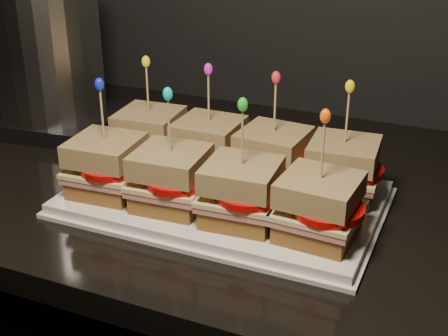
% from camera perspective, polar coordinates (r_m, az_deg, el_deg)
% --- Properties ---
extents(granite_slab, '(2.37, 0.66, 0.04)m').
position_cam_1_polar(granite_slab, '(0.92, 3.52, -2.22)').
color(granite_slab, black).
rests_on(granite_slab, cabinet).
extents(platter, '(0.41, 0.25, 0.02)m').
position_cam_1_polar(platter, '(0.85, 0.00, -2.82)').
color(platter, white).
rests_on(platter, granite_slab).
extents(platter_rim, '(0.42, 0.26, 0.01)m').
position_cam_1_polar(platter_rim, '(0.85, 0.00, -3.18)').
color(platter_rim, white).
rests_on(platter_rim, granite_slab).
extents(sandwich_0_bread_bot, '(0.09, 0.09, 0.02)m').
position_cam_1_polar(sandwich_0_bread_bot, '(0.94, -6.71, 1.47)').
color(sandwich_0_bread_bot, brown).
rests_on(sandwich_0_bread_bot, platter).
extents(sandwich_0_ham, '(0.10, 0.10, 0.01)m').
position_cam_1_polar(sandwich_0_ham, '(0.94, -6.76, 2.35)').
color(sandwich_0_ham, '#B85B54').
rests_on(sandwich_0_ham, sandwich_0_bread_bot).
extents(sandwich_0_cheese, '(0.10, 0.10, 0.01)m').
position_cam_1_polar(sandwich_0_cheese, '(0.94, -6.78, 2.75)').
color(sandwich_0_cheese, beige).
rests_on(sandwich_0_cheese, sandwich_0_ham).
extents(sandwich_0_tomato, '(0.09, 0.09, 0.01)m').
position_cam_1_polar(sandwich_0_tomato, '(0.92, -6.34, 2.94)').
color(sandwich_0_tomato, '#C10A09').
rests_on(sandwich_0_tomato, sandwich_0_cheese).
extents(sandwich_0_bread_top, '(0.09, 0.09, 0.03)m').
position_cam_1_polar(sandwich_0_bread_top, '(0.93, -6.86, 4.28)').
color(sandwich_0_bread_top, '#5D3813').
rests_on(sandwich_0_bread_top, sandwich_0_tomato).
extents(sandwich_0_pick, '(0.00, 0.00, 0.09)m').
position_cam_1_polar(sandwich_0_pick, '(0.91, -7.01, 6.91)').
color(sandwich_0_pick, tan).
rests_on(sandwich_0_pick, sandwich_0_bread_top).
extents(sandwich_0_frill, '(0.01, 0.01, 0.02)m').
position_cam_1_polar(sandwich_0_frill, '(0.90, -7.16, 9.64)').
color(sandwich_0_frill, yellow).
rests_on(sandwich_0_frill, sandwich_0_pick).
extents(sandwich_1_bread_bot, '(0.09, 0.09, 0.02)m').
position_cam_1_polar(sandwich_1_bread_bot, '(0.90, -1.36, 0.50)').
color(sandwich_1_bread_bot, brown).
rests_on(sandwich_1_bread_bot, platter).
extents(sandwich_1_ham, '(0.09, 0.09, 0.01)m').
position_cam_1_polar(sandwich_1_ham, '(0.90, -1.37, 1.42)').
color(sandwich_1_ham, '#B85B54').
rests_on(sandwich_1_ham, sandwich_1_bread_bot).
extents(sandwich_1_cheese, '(0.10, 0.09, 0.01)m').
position_cam_1_polar(sandwich_1_cheese, '(0.89, -1.37, 1.83)').
color(sandwich_1_cheese, beige).
rests_on(sandwich_1_cheese, sandwich_1_ham).
extents(sandwich_1_tomato, '(0.09, 0.09, 0.01)m').
position_cam_1_polar(sandwich_1_tomato, '(0.88, -0.83, 2.02)').
color(sandwich_1_tomato, '#C10A09').
rests_on(sandwich_1_tomato, sandwich_1_cheese).
extents(sandwich_1_bread_top, '(0.09, 0.09, 0.03)m').
position_cam_1_polar(sandwich_1_bread_top, '(0.88, -1.39, 3.43)').
color(sandwich_1_bread_top, '#5D3813').
rests_on(sandwich_1_bread_top, sandwich_1_tomato).
extents(sandwich_1_pick, '(0.00, 0.00, 0.09)m').
position_cam_1_polar(sandwich_1_pick, '(0.87, -1.42, 6.18)').
color(sandwich_1_pick, tan).
rests_on(sandwich_1_pick, sandwich_1_bread_top).
extents(sandwich_1_frill, '(0.01, 0.01, 0.02)m').
position_cam_1_polar(sandwich_1_frill, '(0.86, -1.45, 9.03)').
color(sandwich_1_frill, '#D021B1').
rests_on(sandwich_1_frill, sandwich_1_pick).
extents(sandwich_2_bread_bot, '(0.09, 0.09, 0.02)m').
position_cam_1_polar(sandwich_2_bread_bot, '(0.87, 4.46, -0.56)').
color(sandwich_2_bread_bot, brown).
rests_on(sandwich_2_bread_bot, platter).
extents(sandwich_2_ham, '(0.10, 0.10, 0.01)m').
position_cam_1_polar(sandwich_2_ham, '(0.86, 4.49, 0.39)').
color(sandwich_2_ham, '#B85B54').
rests_on(sandwich_2_ham, sandwich_2_bread_bot).
extents(sandwich_2_cheese, '(0.10, 0.10, 0.01)m').
position_cam_1_polar(sandwich_2_cheese, '(0.86, 4.51, 0.82)').
color(sandwich_2_cheese, beige).
rests_on(sandwich_2_cheese, sandwich_2_ham).
extents(sandwich_2_tomato, '(0.09, 0.09, 0.01)m').
position_cam_1_polar(sandwich_2_tomato, '(0.85, 5.15, 0.99)').
color(sandwich_2_tomato, '#C10A09').
rests_on(sandwich_2_tomato, sandwich_2_cheese).
extents(sandwich_2_bread_top, '(0.09, 0.09, 0.03)m').
position_cam_1_polar(sandwich_2_bread_top, '(0.85, 4.57, 2.46)').
color(sandwich_2_bread_top, '#5D3813').
rests_on(sandwich_2_bread_top, sandwich_2_tomato).
extents(sandwich_2_pick, '(0.00, 0.00, 0.09)m').
position_cam_1_polar(sandwich_2_pick, '(0.83, 4.67, 5.30)').
color(sandwich_2_pick, tan).
rests_on(sandwich_2_pick, sandwich_2_bread_top).
extents(sandwich_2_frill, '(0.01, 0.01, 0.02)m').
position_cam_1_polar(sandwich_2_frill, '(0.82, 4.78, 8.26)').
color(sandwich_2_frill, red).
rests_on(sandwich_2_frill, sandwich_2_pick).
extents(sandwich_3_bread_bot, '(0.09, 0.09, 0.02)m').
position_cam_1_polar(sandwich_3_bread_bot, '(0.85, 10.65, -1.67)').
color(sandwich_3_bread_bot, brown).
rests_on(sandwich_3_bread_bot, platter).
extents(sandwich_3_ham, '(0.10, 0.10, 0.01)m').
position_cam_1_polar(sandwich_3_ham, '(0.84, 10.73, -0.71)').
color(sandwich_3_ham, '#B85B54').
rests_on(sandwich_3_ham, sandwich_3_bread_bot).
extents(sandwich_3_cheese, '(0.10, 0.10, 0.01)m').
position_cam_1_polar(sandwich_3_cheese, '(0.84, 10.77, -0.28)').
color(sandwich_3_cheese, beige).
rests_on(sandwich_3_cheese, sandwich_3_ham).
extents(sandwich_3_tomato, '(0.09, 0.09, 0.01)m').
position_cam_1_polar(sandwich_3_tomato, '(0.83, 11.52, -0.11)').
color(sandwich_3_tomato, '#C10A09').
rests_on(sandwich_3_tomato, sandwich_3_cheese).
extents(sandwich_3_bread_top, '(0.09, 0.09, 0.03)m').
position_cam_1_polar(sandwich_3_bread_top, '(0.83, 10.92, 1.40)').
color(sandwich_3_bread_top, '#5D3813').
rests_on(sandwich_3_bread_top, sandwich_3_tomato).
extents(sandwich_3_pick, '(0.00, 0.00, 0.09)m').
position_cam_1_polar(sandwich_3_pick, '(0.81, 11.17, 4.30)').
color(sandwich_3_pick, tan).
rests_on(sandwich_3_pick, sandwich_3_bread_top).
extents(sandwich_3_frill, '(0.01, 0.01, 0.02)m').
position_cam_1_polar(sandwich_3_frill, '(0.80, 11.44, 7.33)').
color(sandwich_3_frill, yellow).
rests_on(sandwich_3_frill, sandwich_3_pick).
extents(sandwich_4_bread_bot, '(0.09, 0.09, 0.02)m').
position_cam_1_polar(sandwich_4_bread_bot, '(0.86, -10.55, -1.40)').
color(sandwich_4_bread_bot, brown).
rests_on(sandwich_4_bread_bot, platter).
extents(sandwich_4_ham, '(0.10, 0.10, 0.01)m').
position_cam_1_polar(sandwich_4_ham, '(0.85, -10.63, -0.44)').
color(sandwich_4_ham, '#B85B54').
rests_on(sandwich_4_ham, sandwich_4_bread_bot).
extents(sandwich_4_cheese, '(0.10, 0.10, 0.01)m').
position_cam_1_polar(sandwich_4_cheese, '(0.85, -10.67, -0.01)').
color(sandwich_4_cheese, beige).
rests_on(sandwich_4_cheese, sandwich_4_ham).
extents(sandwich_4_tomato, '(0.09, 0.09, 0.01)m').
position_cam_1_polar(sandwich_4_tomato, '(0.83, -10.24, 0.15)').
color(sandwich_4_tomato, '#C10A09').
rests_on(sandwich_4_tomato, sandwich_4_cheese).
extents(sandwich_4_bread_top, '(0.09, 0.09, 0.03)m').
position_cam_1_polar(sandwich_4_bread_top, '(0.84, -10.81, 1.65)').
color(sandwich_4_bread_top, '#5D3813').
rests_on(sandwich_4_bread_top, sandwich_4_tomato).
extents(sandwich_4_pick, '(0.00, 0.00, 0.09)m').
position_cam_1_polar(sandwich_4_pick, '(0.82, -11.06, 4.53)').
color(sandwich_4_pick, tan).
rests_on(sandwich_4_pick, sandwich_4_bread_top).
extents(sandwich_4_frill, '(0.01, 0.01, 0.02)m').
position_cam_1_polar(sandwich_4_frill, '(0.81, -11.32, 7.53)').
color(sandwich_4_frill, '#131ECE').
rests_on(sandwich_4_frill, sandwich_4_pick).
extents(sandwich_5_bread_bot, '(0.09, 0.09, 0.02)m').
position_cam_1_polar(sandwich_5_bread_bot, '(0.81, -4.80, -2.63)').
color(sandwich_5_bread_bot, brown).
rests_on(sandwich_5_bread_bot, platter).
extents(sandwich_5_ham, '(0.10, 0.10, 0.01)m').
position_cam_1_polar(sandwich_5_ham, '(0.80, -4.84, -1.63)').
color(sandwich_5_ham, '#B85B54').
rests_on(sandwich_5_ham, sandwich_5_bread_bot).
extents(sandwich_5_cheese, '(0.10, 0.10, 0.01)m').
position_cam_1_polar(sandwich_5_cheese, '(0.80, -4.85, -1.18)').
color(sandwich_5_cheese, beige).
rests_on(sandwich_5_cheese, sandwich_5_ham).
extents(sandwich_5_tomato, '(0.09, 0.09, 0.01)m').
position_cam_1_polar(sandwich_5_tomato, '(0.79, -4.30, -1.02)').
color(sandwich_5_tomato, '#C10A09').
rests_on(sandwich_5_tomato, sandwich_5_cheese).
extents(sandwich_5_bread_top, '(0.09, 0.09, 0.03)m').
position_cam_1_polar(sandwich_5_bread_top, '(0.79, -4.92, 0.56)').
color(sandwich_5_bread_top, '#5D3813').
rests_on(sandwich_5_bread_top, sandwich_5_tomato).
extents(sandwich_5_pick, '(0.00, 0.00, 0.09)m').
position_cam_1_polar(sandwich_5_pick, '(0.77, -5.04, 3.60)').
color(sandwich_5_pick, tan).
rests_on(sandwich_5_pick, sandwich_5_bread_top).
extents(sandwich_5_frill, '(0.01, 0.01, 0.02)m').
position_cam_1_polar(sandwich_5_frill, '(0.76, -5.17, 6.77)').
color(sandwich_5_frill, '#07BAB1').
rests_on(sandwich_5_frill, sandwich_5_pick).
extents(sandwich_6_bread_bot, '(0.09, 0.09, 0.02)m').
position_cam_1_polar(sandwich_6_bread_bot, '(0.77, 1.59, -3.97)').
color(sandwich_6_bread_bot, brown).
rests_on(sandwich_6_bread_bot, platter).
extents(sandwich_6_ham, '(0.10, 0.10, 0.01)m').
position_cam_1_polar(sandwich_6_ham, '(0.77, 1.60, -2.93)').
color(sandwich_6_ham, '#B85B54').
rests_on(sandwich_6_ham, sandwich_6_bread_bot).
extents(sandwich_6_cheese, '(0.10, 0.10, 0.01)m').
position_cam_1_polar(sandwich_6_cheese, '(0.76, 1.61, -2.46)').
color(sandwich_6_cheese, beige).
rests_on(sandwich_6_cheese, sandwich_6_ham).
extents(sandwich_6_tomato, '(0.09, 0.09, 0.01)m').
position_cam_1_polar(sandwich_6_tomato, '(0.75, 2.29, -2.32)').
color(sandwich_6_tomato, '#C10A09').
rests_on(sandwich_6_tomato, sandwich_6_cheese).
extents(sandwich_6_bread_top, '(0.09, 0.09, 0.03)m').
position_cam_1_polar(sandwich_6_bread_top, '(0.75, 1.63, -0.65)').
color(sandwich_6_bread_top, '#5D3813').
rests_on(sandwich_6_bread_top, sandwich_6_tomato).
extents(sandwich_6_pick, '(0.00, 0.00, 0.09)m').
position_cam_1_polar(sandwich_6_pick, '(0.73, 1.67, 2.51)').
color(sandwich_6_pick, tan).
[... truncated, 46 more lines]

